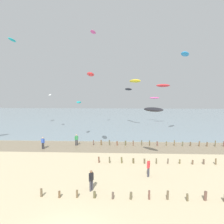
{
  "coord_description": "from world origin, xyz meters",
  "views": [
    {
      "loc": [
        3.01,
        -9.96,
        7.94
      ],
      "look_at": [
        2.08,
        10.19,
        6.04
      ],
      "focal_mm": 32.61,
      "sensor_mm": 36.0,
      "label": 1
    }
  ],
  "objects_px": {
    "person_by_waterline": "(43,143)",
    "kite_aloft_7": "(135,81)",
    "kite_aloft_4": "(79,102)",
    "person_mid_beach": "(91,180)",
    "kite_aloft_10": "(93,32)",
    "kite_aloft_1": "(154,98)",
    "kite_aloft_11": "(12,40)",
    "kite_aloft_5": "(153,109)",
    "kite_aloft_6": "(50,95)",
    "kite_aloft_8": "(163,86)",
    "kite_aloft_0": "(185,54)",
    "person_left_flank": "(76,139)",
    "person_right_flank": "(148,167)",
    "kite_aloft_3": "(128,89)",
    "kite_aloft_2": "(91,74)"
  },
  "relations": [
    {
      "from": "person_mid_beach",
      "to": "kite_aloft_0",
      "type": "relative_size",
      "value": 0.51
    },
    {
      "from": "person_right_flank",
      "to": "kite_aloft_0",
      "type": "relative_size",
      "value": 0.51
    },
    {
      "from": "person_left_flank",
      "to": "kite_aloft_0",
      "type": "height_order",
      "value": "kite_aloft_0"
    },
    {
      "from": "kite_aloft_11",
      "to": "person_mid_beach",
      "type": "bearing_deg",
      "value": -146.22
    },
    {
      "from": "kite_aloft_6",
      "to": "kite_aloft_7",
      "type": "bearing_deg",
      "value": -109.96
    },
    {
      "from": "kite_aloft_4",
      "to": "kite_aloft_10",
      "type": "distance_m",
      "value": 14.71
    },
    {
      "from": "person_right_flank",
      "to": "kite_aloft_4",
      "type": "xyz_separation_m",
      "value": [
        -9.88,
        15.66,
        5.43
      ]
    },
    {
      "from": "kite_aloft_1",
      "to": "kite_aloft_11",
      "type": "relative_size",
      "value": 0.86
    },
    {
      "from": "kite_aloft_4",
      "to": "kite_aloft_5",
      "type": "distance_m",
      "value": 15.89
    },
    {
      "from": "person_right_flank",
      "to": "kite_aloft_11",
      "type": "height_order",
      "value": "kite_aloft_11"
    },
    {
      "from": "person_mid_beach",
      "to": "person_left_flank",
      "type": "xyz_separation_m",
      "value": [
        -4.35,
        14.12,
        0.0
      ]
    },
    {
      "from": "person_left_flank",
      "to": "kite_aloft_3",
      "type": "height_order",
      "value": "kite_aloft_3"
    },
    {
      "from": "kite_aloft_2",
      "to": "kite_aloft_4",
      "type": "bearing_deg",
      "value": 12.24
    },
    {
      "from": "kite_aloft_6",
      "to": "kite_aloft_11",
      "type": "height_order",
      "value": "kite_aloft_11"
    },
    {
      "from": "kite_aloft_8",
      "to": "kite_aloft_10",
      "type": "bearing_deg",
      "value": 8.14
    },
    {
      "from": "kite_aloft_0",
      "to": "kite_aloft_1",
      "type": "xyz_separation_m",
      "value": [
        -2.01,
        18.07,
        -7.74
      ]
    },
    {
      "from": "kite_aloft_5",
      "to": "kite_aloft_6",
      "type": "height_order",
      "value": "kite_aloft_6"
    },
    {
      "from": "kite_aloft_1",
      "to": "kite_aloft_8",
      "type": "xyz_separation_m",
      "value": [
        1.07,
        -5.35,
        2.98
      ]
    },
    {
      "from": "person_mid_beach",
      "to": "kite_aloft_1",
      "type": "relative_size",
      "value": 0.68
    },
    {
      "from": "person_right_flank",
      "to": "kite_aloft_0",
      "type": "height_order",
      "value": "kite_aloft_0"
    },
    {
      "from": "kite_aloft_6",
      "to": "kite_aloft_1",
      "type": "bearing_deg",
      "value": -91.37
    },
    {
      "from": "person_by_waterline",
      "to": "kite_aloft_4",
      "type": "xyz_separation_m",
      "value": [
        3.82,
        6.71,
        5.43
      ]
    },
    {
      "from": "kite_aloft_3",
      "to": "kite_aloft_4",
      "type": "height_order",
      "value": "kite_aloft_3"
    },
    {
      "from": "kite_aloft_5",
      "to": "kite_aloft_4",
      "type": "bearing_deg",
      "value": 179.38
    },
    {
      "from": "kite_aloft_6",
      "to": "kite_aloft_7",
      "type": "distance_m",
      "value": 18.44
    },
    {
      "from": "kite_aloft_10",
      "to": "kite_aloft_11",
      "type": "height_order",
      "value": "kite_aloft_10"
    },
    {
      "from": "kite_aloft_5",
      "to": "kite_aloft_7",
      "type": "bearing_deg",
      "value": 138.04
    },
    {
      "from": "person_by_waterline",
      "to": "kite_aloft_4",
      "type": "height_order",
      "value": "kite_aloft_4"
    },
    {
      "from": "person_mid_beach",
      "to": "kite_aloft_1",
      "type": "distance_m",
      "value": 39.41
    },
    {
      "from": "person_mid_beach",
      "to": "kite_aloft_11",
      "type": "height_order",
      "value": "kite_aloft_11"
    },
    {
      "from": "kite_aloft_10",
      "to": "kite_aloft_5",
      "type": "bearing_deg",
      "value": -139.75
    },
    {
      "from": "kite_aloft_8",
      "to": "kite_aloft_6",
      "type": "bearing_deg",
      "value": -6.32
    },
    {
      "from": "kite_aloft_8",
      "to": "kite_aloft_10",
      "type": "distance_m",
      "value": 19.67
    },
    {
      "from": "kite_aloft_2",
      "to": "kite_aloft_3",
      "type": "bearing_deg",
      "value": -22.83
    },
    {
      "from": "kite_aloft_3",
      "to": "kite_aloft_5",
      "type": "bearing_deg",
      "value": -18.58
    },
    {
      "from": "kite_aloft_5",
      "to": "kite_aloft_8",
      "type": "bearing_deg",
      "value": 122.53
    },
    {
      "from": "kite_aloft_5",
      "to": "kite_aloft_11",
      "type": "relative_size",
      "value": 0.91
    },
    {
      "from": "person_by_waterline",
      "to": "kite_aloft_0",
      "type": "distance_m",
      "value": 26.57
    },
    {
      "from": "person_by_waterline",
      "to": "kite_aloft_7",
      "type": "bearing_deg",
      "value": 49.8
    },
    {
      "from": "kite_aloft_2",
      "to": "kite_aloft_1",
      "type": "bearing_deg",
      "value": -33.8
    },
    {
      "from": "person_by_waterline",
      "to": "kite_aloft_11",
      "type": "xyz_separation_m",
      "value": [
        -10.31,
        12.15,
        17.36
      ]
    },
    {
      "from": "kite_aloft_4",
      "to": "kite_aloft_6",
      "type": "xyz_separation_m",
      "value": [
        -7.94,
        8.23,
        1.16
      ]
    },
    {
      "from": "kite_aloft_10",
      "to": "kite_aloft_8",
      "type": "bearing_deg",
      "value": -51.22
    },
    {
      "from": "kite_aloft_3",
      "to": "kite_aloft_6",
      "type": "relative_size",
      "value": 1.7
    },
    {
      "from": "kite_aloft_11",
      "to": "kite_aloft_7",
      "type": "bearing_deg",
      "value": -84.11
    },
    {
      "from": "kite_aloft_0",
      "to": "person_mid_beach",
      "type": "bearing_deg",
      "value": 177.09
    },
    {
      "from": "person_right_flank",
      "to": "kite_aloft_1",
      "type": "height_order",
      "value": "kite_aloft_1"
    },
    {
      "from": "kite_aloft_10",
      "to": "kite_aloft_7",
      "type": "bearing_deg",
      "value": -52.21
    },
    {
      "from": "person_mid_beach",
      "to": "kite_aloft_10",
      "type": "height_order",
      "value": "kite_aloft_10"
    },
    {
      "from": "kite_aloft_5",
      "to": "kite_aloft_10",
      "type": "distance_m",
      "value": 23.98
    }
  ]
}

